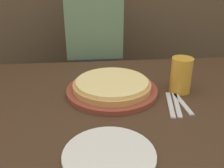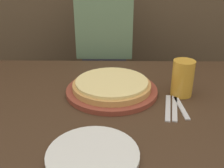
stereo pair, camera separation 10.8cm
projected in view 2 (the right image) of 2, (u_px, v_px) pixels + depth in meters
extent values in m
cylinder|color=brown|center=(112.00, 91.00, 1.09)|extent=(0.38, 0.38, 0.02)
cylinder|color=tan|center=(112.00, 86.00, 1.09)|extent=(0.32, 0.32, 0.02)
cylinder|color=#EAD184|center=(112.00, 82.00, 1.08)|extent=(0.30, 0.30, 0.01)
cylinder|color=gold|center=(183.00, 78.00, 1.05)|extent=(0.09, 0.09, 0.15)
cylinder|color=white|center=(185.00, 63.00, 1.02)|extent=(0.08, 0.08, 0.02)
cylinder|color=silver|center=(93.00, 155.00, 0.73)|extent=(0.26, 0.26, 0.02)
cube|color=silver|center=(168.00, 107.00, 0.98)|extent=(0.05, 0.20, 0.00)
cube|color=silver|center=(175.00, 108.00, 0.98)|extent=(0.06, 0.20, 0.00)
cube|color=silver|center=(182.00, 108.00, 0.98)|extent=(0.03, 0.17, 0.00)
cube|color=#33333D|center=(106.00, 106.00, 1.79)|extent=(0.26, 0.20, 0.75)
cube|color=slate|center=(105.00, 20.00, 1.55)|extent=(0.33, 0.20, 0.42)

